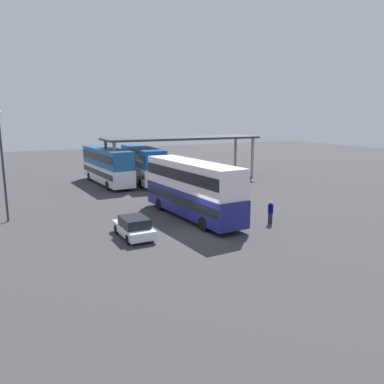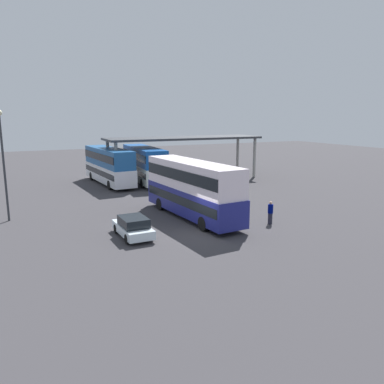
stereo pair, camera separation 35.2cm
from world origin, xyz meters
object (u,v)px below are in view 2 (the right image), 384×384
double_decker_near_canopy (109,164)px  parked_hatchback (133,227)px  pedestrian_waiting (270,213)px  double_decker_main (192,187)px  double_decker_mid_row (144,163)px  lamppost_tall (3,153)px

double_decker_near_canopy → parked_hatchback: bearing=166.5°
parked_hatchback → double_decker_near_canopy: 20.35m
double_decker_near_canopy → pedestrian_waiting: double_decker_near_canopy is taller
parked_hatchback → pedestrian_waiting: pedestrian_waiting is taller
parked_hatchback → double_decker_near_canopy: bearing=-10.7°
double_decker_main → parked_hatchback: (-5.53, -2.61, -1.69)m
double_decker_mid_row → lamppost_tall: (-14.71, -11.52, 2.83)m
parked_hatchback → lamppost_tall: lamppost_tall is taller
parked_hatchback → double_decker_mid_row: (7.62, 19.38, 1.57)m
double_decker_mid_row → lamppost_tall: 18.90m
lamppost_tall → pedestrian_waiting: lamppost_tall is taller
double_decker_near_canopy → double_decker_main: bearing=-177.0°
double_decker_near_canopy → double_decker_mid_row: double_decker_mid_row is taller
double_decker_mid_row → pedestrian_waiting: double_decker_mid_row is taller
double_decker_main → lamppost_tall: lamppost_tall is taller
parked_hatchback → lamppost_tall: (-7.09, 7.86, 4.40)m
parked_hatchback → lamppost_tall: bearing=41.6°
parked_hatchback → double_decker_near_canopy: double_decker_near_canopy is taller
double_decker_main → lamppost_tall: 13.93m
double_decker_main → double_decker_near_canopy: (-1.91, 17.36, -0.13)m
pedestrian_waiting → double_decker_mid_row: bearing=12.7°
pedestrian_waiting → double_decker_near_canopy: bearing=22.8°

